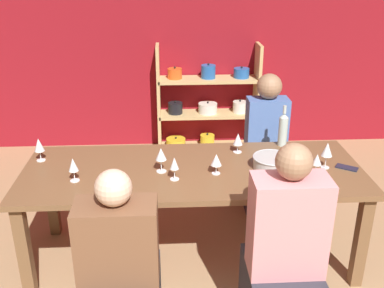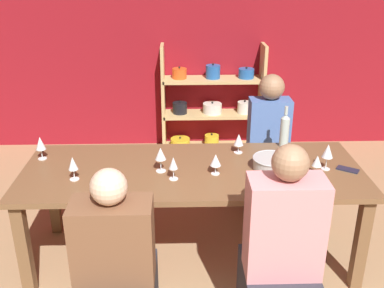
# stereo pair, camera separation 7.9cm
# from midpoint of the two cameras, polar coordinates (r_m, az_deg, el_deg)

# --- Properties ---
(wall_back_red) EXTENTS (8.80, 0.06, 2.70)m
(wall_back_red) POSITION_cam_midpoint_polar(r_m,az_deg,el_deg) (5.24, 0.56, 13.99)
(wall_back_red) COLOR maroon
(wall_back_red) RESTS_ON ground_plane
(shelf_unit) EXTENTS (1.17, 0.30, 1.25)m
(shelf_unit) POSITION_cam_midpoint_polar(r_m,az_deg,el_deg) (5.26, 2.82, 4.67)
(shelf_unit) COLOR tan
(shelf_unit) RESTS_ON ground_plane
(dining_table) EXTENTS (2.43, 0.92, 0.75)m
(dining_table) POSITION_cam_midpoint_polar(r_m,az_deg,el_deg) (3.25, 0.74, -4.49)
(dining_table) COLOR brown
(dining_table) RESTS_ON ground_plane
(mixing_bowl) EXTENTS (0.28, 0.28, 0.09)m
(mixing_bowl) POSITION_cam_midpoint_polar(r_m,az_deg,el_deg) (3.25, 10.82, -2.36)
(mixing_bowl) COLOR #B7BABC
(mixing_bowl) RESTS_ON dining_table
(wine_bottle_green) EXTENTS (0.07, 0.07, 0.33)m
(wine_bottle_green) POSITION_cam_midpoint_polar(r_m,az_deg,el_deg) (3.62, 12.29, 1.76)
(wine_bottle_green) COLOR #B2C6C1
(wine_bottle_green) RESTS_ON dining_table
(wine_glass_white_a) EXTENTS (0.08, 0.08, 0.15)m
(wine_glass_white_a) POSITION_cam_midpoint_polar(r_m,az_deg,el_deg) (3.10, 3.74, -2.12)
(wine_glass_white_a) COLOR white
(wine_glass_white_a) RESTS_ON dining_table
(wine_glass_red_a) EXTENTS (0.07, 0.07, 0.14)m
(wine_glass_red_a) POSITION_cam_midpoint_polar(r_m,az_deg,el_deg) (3.22, 16.28, -2.16)
(wine_glass_red_a) COLOR white
(wine_glass_red_a) RESTS_ON dining_table
(wine_glass_empty_a) EXTENTS (0.07, 0.07, 0.15)m
(wine_glass_empty_a) POSITION_cam_midpoint_polar(r_m,az_deg,el_deg) (3.45, 6.60, 0.51)
(wine_glass_empty_a) COLOR white
(wine_glass_empty_a) RESTS_ON dining_table
(wine_glass_red_b) EXTENTS (0.08, 0.08, 0.18)m
(wine_glass_red_b) POSITION_cam_midpoint_polar(r_m,az_deg,el_deg) (3.13, -3.30, -1.35)
(wine_glass_red_b) COLOR white
(wine_glass_red_b) RESTS_ON dining_table
(wine_glass_white_b) EXTENTS (0.08, 0.08, 0.19)m
(wine_glass_white_b) POSITION_cam_midpoint_polar(r_m,az_deg,el_deg) (3.30, 17.51, -0.93)
(wine_glass_white_b) COLOR white
(wine_glass_white_b) RESTS_ON dining_table
(wine_glass_empty_b) EXTENTS (0.07, 0.07, 0.18)m
(wine_glass_empty_b) POSITION_cam_midpoint_polar(r_m,az_deg,el_deg) (3.49, -18.09, 0.04)
(wine_glass_empty_b) COLOR white
(wine_glass_empty_b) RESTS_ON dining_table
(wine_glass_empty_c) EXTENTS (0.06, 0.06, 0.16)m
(wine_glass_empty_c) POSITION_cam_midpoint_polar(r_m,az_deg,el_deg) (3.02, -1.64, -2.54)
(wine_glass_empty_c) COLOR white
(wine_glass_empty_c) RESTS_ON dining_table
(wine_glass_white_c) EXTENTS (0.07, 0.07, 0.17)m
(wine_glass_white_c) POSITION_cam_midpoint_polar(r_m,az_deg,el_deg) (3.11, -14.19, -2.51)
(wine_glass_white_c) COLOR white
(wine_glass_white_c) RESTS_ON dining_table
(cell_phone) EXTENTS (0.16, 0.14, 0.01)m
(cell_phone) POSITION_cam_midpoint_polar(r_m,az_deg,el_deg) (3.39, 19.80, -3.06)
(cell_phone) COLOR #1E2338
(cell_phone) RESTS_ON dining_table
(person_near_a) EXTENTS (0.44, 0.55, 1.17)m
(person_near_a) POSITION_cam_midpoint_polar(r_m,az_deg,el_deg) (2.70, -8.65, -17.60)
(person_near_a) COLOR #2D2D38
(person_near_a) RESTS_ON ground_plane
(person_far_a) EXTENTS (0.35, 0.44, 1.25)m
(person_far_a) POSITION_cam_midpoint_polar(r_m,az_deg,el_deg) (4.10, 10.01, -1.84)
(person_far_a) COLOR #2D2D38
(person_far_a) RESTS_ON ground_plane
(person_near_b) EXTENTS (0.43, 0.54, 1.25)m
(person_near_b) POSITION_cam_midpoint_polar(r_m,az_deg,el_deg) (2.79, 11.96, -15.40)
(person_near_b) COLOR #2D2D38
(person_near_b) RESTS_ON ground_plane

